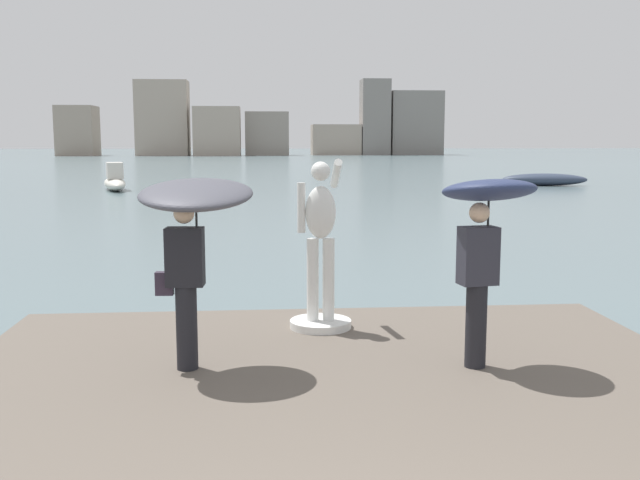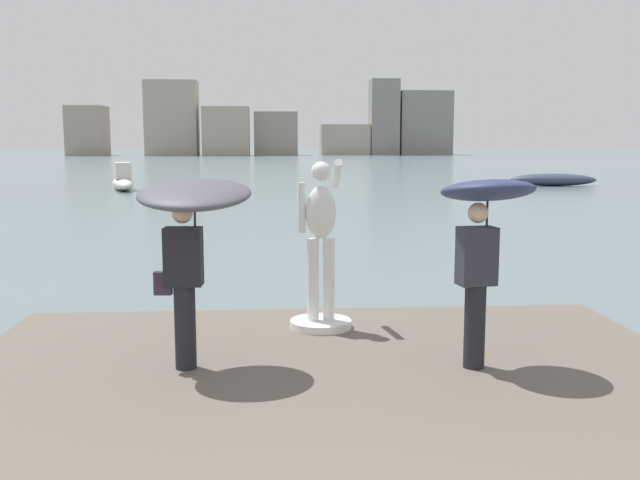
{
  "view_description": "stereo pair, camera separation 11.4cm",
  "coord_description": "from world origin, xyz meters",
  "px_view_note": "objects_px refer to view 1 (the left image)",
  "views": [
    {
      "loc": [
        -0.71,
        -2.45,
        2.76
      ],
      "look_at": [
        0.0,
        6.23,
        1.55
      ],
      "focal_mm": 40.49,
      "sensor_mm": 36.0,
      "label": 1
    },
    {
      "loc": [
        -0.6,
        -2.46,
        2.76
      ],
      "look_at": [
        0.0,
        6.23,
        1.55
      ],
      "focal_mm": 40.49,
      "sensor_mm": 36.0,
      "label": 2
    }
  ],
  "objects_px": {
    "onlooker_right": "(485,222)",
    "boat_mid": "(115,181)",
    "statue_white_figure": "(321,258)",
    "boat_near": "(545,180)",
    "onlooker_left": "(193,220)"
  },
  "relations": [
    {
      "from": "onlooker_right",
      "to": "boat_mid",
      "type": "relative_size",
      "value": 0.37
    },
    {
      "from": "statue_white_figure",
      "to": "boat_near",
      "type": "relative_size",
      "value": 0.41
    },
    {
      "from": "statue_white_figure",
      "to": "onlooker_left",
      "type": "distance_m",
      "value": 2.2
    },
    {
      "from": "onlooker_right",
      "to": "boat_mid",
      "type": "xyz_separation_m",
      "value": [
        -10.4,
        33.74,
        -1.41
      ]
    },
    {
      "from": "statue_white_figure",
      "to": "boat_mid",
      "type": "distance_m",
      "value": 33.26
    },
    {
      "from": "boat_mid",
      "to": "boat_near",
      "type": "bearing_deg",
      "value": 3.95
    },
    {
      "from": "boat_near",
      "to": "boat_mid",
      "type": "relative_size",
      "value": 0.95
    },
    {
      "from": "statue_white_figure",
      "to": "onlooker_right",
      "type": "relative_size",
      "value": 1.05
    },
    {
      "from": "statue_white_figure",
      "to": "boat_near",
      "type": "xyz_separation_m",
      "value": [
        16.5,
        33.8,
        -0.92
      ]
    },
    {
      "from": "statue_white_figure",
      "to": "onlooker_left",
      "type": "xyz_separation_m",
      "value": [
        -1.43,
        -1.53,
        0.66
      ]
    },
    {
      "from": "onlooker_right",
      "to": "statue_white_figure",
      "type": "bearing_deg",
      "value": 132.66
    },
    {
      "from": "onlooker_right",
      "to": "boat_near",
      "type": "bearing_deg",
      "value": 67.16
    },
    {
      "from": "onlooker_left",
      "to": "boat_mid",
      "type": "xyz_separation_m",
      "value": [
        -7.41,
        33.58,
        -1.44
      ]
    },
    {
      "from": "onlooker_left",
      "to": "boat_near",
      "type": "bearing_deg",
      "value": 63.08
    },
    {
      "from": "boat_mid",
      "to": "statue_white_figure",
      "type": "bearing_deg",
      "value": -74.58
    }
  ]
}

